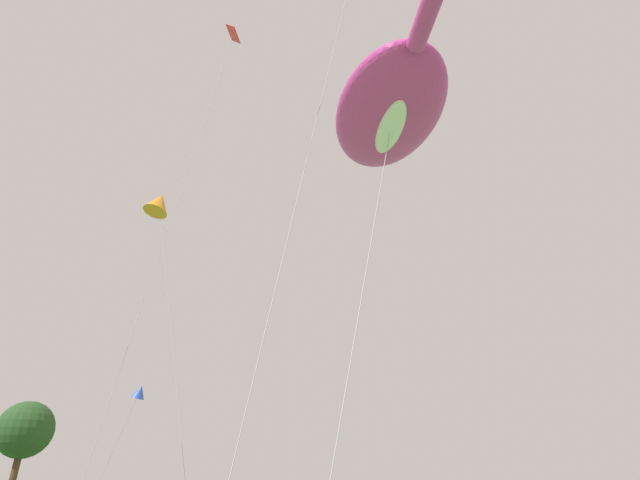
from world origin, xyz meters
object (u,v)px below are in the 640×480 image
Objects in this scene: small_kite_diamond_red at (140,392)px; tree_broad_distant at (25,430)px; small_kite_stunt_black at (225,58)px; big_show_kite at (393,101)px; small_kite_streamer_purple at (159,204)px.

small_kite_diamond_red is 0.77× the size of tree_broad_distant.
small_kite_stunt_black is at bearing -116.96° from tree_broad_distant.
tree_broad_distant is (17.72, 41.37, -6.59)m from big_show_kite.
small_kite_diamond_red is at bearing 31.66° from big_show_kite.
tree_broad_distant is (16.97, 33.36, -13.12)m from small_kite_stunt_black.
tree_broad_distant is at bearing 32.81° from big_show_kite.
small_kite_streamer_purple reaches higher than tree_broad_distant.
small_kite_streamer_purple is at bearing 52.26° from small_kite_diamond_red.
big_show_kite is 0.64× the size of small_kite_stunt_black.
small_kite_stunt_black is at bearing 61.96° from small_kite_diamond_red.
small_kite_stunt_black is 2.45× the size of tree_broad_distant.
small_kite_streamer_purple reaches higher than big_show_kite.
small_kite_stunt_black is 17.90m from small_kite_diamond_red.
small_kite_streamer_purple is at bearing 168.77° from small_kite_stunt_black.
big_show_kite is 1.57× the size of tree_broad_distant.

